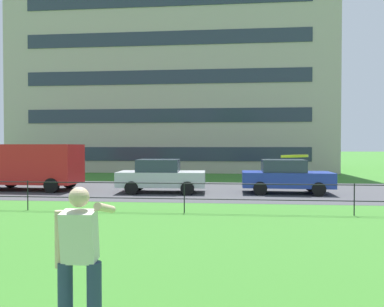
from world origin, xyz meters
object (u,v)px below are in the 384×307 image
Objects in this scene: frisbee at (294,156)px; car_blue_center at (286,176)px; car_silver_far_left at (161,176)px; apartment_building_background at (177,73)px; person_thrower at (80,259)px; panel_van_left at (28,164)px.

car_blue_center is at bearing 80.95° from frisbee.
car_silver_far_left is at bearing -177.37° from car_blue_center.
apartment_building_background is at bearing 99.68° from frisbee.
person_thrower is 0.42× the size of car_silver_far_left.
frisbee is 13.23m from car_blue_center.
person_thrower is 0.34× the size of panel_van_left.
car_blue_center is at bearing -0.74° from panel_van_left.
apartment_building_background is (-1.77, 18.99, 8.58)m from car_silver_far_left.
frisbee is at bearing -1.18° from person_thrower.
panel_van_left is at bearing 176.37° from car_silver_far_left.
car_blue_center is at bearing 71.45° from person_thrower.
apartment_building_background reaches higher than car_silver_far_left.
person_thrower is 0.06× the size of apartment_building_background.
frisbee is 16.75m from panel_van_left.
panel_van_left is 1.24× the size of car_silver_far_left.
car_blue_center is (5.71, 0.26, 0.00)m from car_silver_far_left.
panel_van_left is (-8.04, 13.12, 0.34)m from person_thrower.
frisbee is at bearing -51.90° from panel_van_left.
person_thrower is 13.67m from car_blue_center.
car_silver_far_left is (6.68, -0.42, -0.49)m from panel_van_left.
panel_van_left is at bearing -104.81° from apartment_building_background.
frisbee is 0.09× the size of car_silver_far_left.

